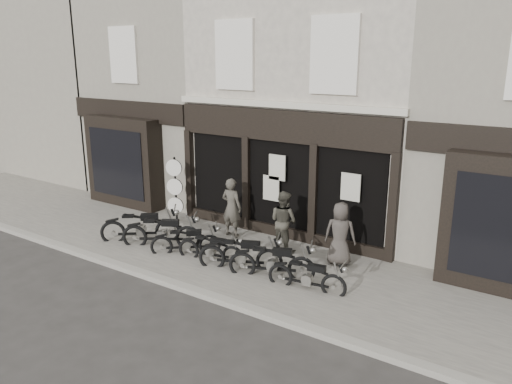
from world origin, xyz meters
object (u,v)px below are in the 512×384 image
Objects in this scene: motorcycle_2 at (187,244)px; motorcycle_1 at (162,235)px; motorcycle_6 at (308,279)px; motorcycle_4 at (241,257)px; motorcycle_5 at (273,265)px; motorcycle_3 at (211,251)px; man_centre at (284,221)px; man_right at (340,234)px; man_left at (232,207)px; advert_sign_post at (175,192)px; motorcycle_0 at (142,229)px.

motorcycle_1 is at bearing 139.88° from motorcycle_2.
motorcycle_6 is (3.85, -0.14, -0.00)m from motorcycle_2.
motorcycle_4 is 1.01× the size of motorcycle_5.
motorcycle_3 is (1.83, -0.05, -0.07)m from motorcycle_1.
man_centre is (3.06, 1.63, 0.54)m from motorcycle_1.
man_right is at bearing -16.62° from motorcycle_2.
motorcycle_5 is 1.84m from man_centre.
motorcycle_3 is 2.03m from man_left.
man_right reaches higher than motorcycle_6.
man_left reaches higher than motorcycle_2.
motorcycle_4 is 4.52m from advert_sign_post.
man_right is (3.59, -0.15, -0.06)m from man_left.
motorcycle_1 is at bearing 39.49° from man_centre.
motorcycle_2 is at bearing 49.01° from man_centre.
motorcycle_0 is at bearing 155.42° from motorcycle_4.
man_centre reaches higher than motorcycle_3.
motorcycle_2 is 1.89m from motorcycle_4.
motorcycle_5 is at bearing -11.05° from motorcycle_3.
motorcycle_3 is 0.92× the size of motorcycle_5.
man_right is (3.84, 1.62, 0.58)m from motorcycle_2.
motorcycle_4 is at bearing -44.09° from advert_sign_post.
motorcycle_1 is at bearing 53.78° from man_left.
man_centre is at bearing 57.37° from motorcycle_4.
man_left is at bearing 97.16° from motorcycle_3.
man_centre is (0.24, 1.67, 0.55)m from motorcycle_4.
motorcycle_6 is (1.96, -0.10, -0.05)m from motorcycle_4.
advert_sign_post is (-0.40, 1.92, 0.65)m from motorcycle_0.
man_centre is (1.23, 1.68, 0.61)m from motorcycle_3.
motorcycle_3 is at bearing 169.58° from motorcycle_6.
motorcycle_3 is 0.97× the size of motorcycle_6.
motorcycle_1 is at bearing -37.86° from motorcycle_0.
motorcycle_1 is 1.14× the size of man_left.
advert_sign_post is (-2.14, 1.91, 0.72)m from motorcycle_2.
motorcycle_4 is at bearing 129.66° from man_left.
motorcycle_0 reaches higher than motorcycle_6.
motorcycle_2 is 0.79× the size of motorcycle_4.
man_right is 0.74× the size of advert_sign_post.
man_centre is at bearing 125.54° from motorcycle_6.
motorcycle_4 is at bearing 93.11° from man_centre.
man_right is at bearing 16.70° from motorcycle_3.
advert_sign_post is at bearing 90.98° from motorcycle_1.
motorcycle_6 is 1.13× the size of man_centre.
man_left reaches higher than motorcycle_4.
motorcycle_4 is (3.63, -0.02, -0.03)m from motorcycle_0.
motorcycle_5 reaches higher than motorcycle_6.
motorcycle_4 is (1.89, -0.03, 0.05)m from motorcycle_2.
man_right is at bearing -23.19° from motorcycle_0.
motorcycle_0 reaches higher than motorcycle_1.
motorcycle_0 is 1.04× the size of motorcycle_3.
motorcycle_3 is 2.17m from man_centre.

